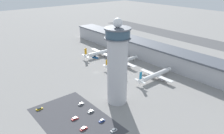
# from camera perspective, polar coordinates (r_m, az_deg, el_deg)

# --- Properties ---
(ground_plane) EXTENTS (1000.00, 1000.00, 0.00)m
(ground_plane) POSITION_cam_1_polar(r_m,az_deg,el_deg) (215.67, -4.18, -1.43)
(ground_plane) COLOR gray
(terminal_building) EXTENTS (248.56, 25.00, 18.27)m
(terminal_building) POSITION_cam_1_polar(r_m,az_deg,el_deg) (256.35, 8.61, 4.54)
(terminal_building) COLOR #B2B2B7
(terminal_building) RESTS_ON ground
(runway_strip) EXTENTS (372.84, 44.00, 0.01)m
(runway_strip) POSITION_cam_1_polar(r_m,az_deg,el_deg) (348.96, 21.28, 6.52)
(runway_strip) COLOR #515154
(runway_strip) RESTS_ON ground
(control_tower) EXTENTS (18.31, 18.31, 62.74)m
(control_tower) POSITION_cam_1_polar(r_m,az_deg,el_deg) (154.27, 1.40, 0.69)
(control_tower) COLOR #BCBCC1
(control_tower) RESTS_ON ground
(parking_lot_surface) EXTENTS (64.00, 40.00, 0.01)m
(parking_lot_surface) POSITION_cam_1_polar(r_m,az_deg,el_deg) (150.53, -9.86, -13.37)
(parking_lot_surface) COLOR #424247
(parking_lot_surface) RESTS_ON ground
(airplane_gate_alpha) EXTENTS (41.84, 45.79, 13.64)m
(airplane_gate_alpha) POSITION_cam_1_polar(r_m,az_deg,el_deg) (259.31, -2.77, 3.81)
(airplane_gate_alpha) COLOR white
(airplane_gate_alpha) RESTS_ON ground
(airplane_gate_bravo) EXTENTS (35.60, 44.16, 11.89)m
(airplane_gate_bravo) POSITION_cam_1_polar(r_m,az_deg,el_deg) (230.58, 2.67, 1.42)
(airplane_gate_bravo) COLOR white
(airplane_gate_bravo) RESTS_ON ground
(airplane_gate_charlie) EXTENTS (35.73, 43.08, 12.95)m
(airplane_gate_charlie) POSITION_cam_1_polar(r_m,az_deg,el_deg) (203.71, 11.30, -2.07)
(airplane_gate_charlie) COLOR white
(airplane_gate_charlie) RESTS_ON ground
(service_truck_catering) EXTENTS (3.70, 6.93, 2.79)m
(service_truck_catering) POSITION_cam_1_polar(r_m,az_deg,el_deg) (197.26, 3.06, -3.48)
(service_truck_catering) COLOR black
(service_truck_catering) RESTS_ON ground
(service_truck_fuel) EXTENTS (8.16, 3.77, 2.63)m
(service_truck_fuel) POSITION_cam_1_polar(r_m,az_deg,el_deg) (253.82, -4.45, 2.56)
(service_truck_fuel) COLOR black
(service_truck_fuel) RESTS_ON ground
(car_green_van) EXTENTS (1.73, 4.04, 1.46)m
(car_green_van) POSITION_cam_1_polar(r_m,az_deg,el_deg) (146.56, -2.69, -13.86)
(car_green_van) COLOR black
(car_green_van) RESTS_ON ground
(car_silver_sedan) EXTENTS (1.93, 4.83, 1.54)m
(car_silver_sedan) POSITION_cam_1_polar(r_m,az_deg,el_deg) (166.05, -18.45, -10.31)
(car_silver_sedan) COLOR black
(car_silver_sedan) RESTS_ON ground
(car_grey_coupe) EXTENTS (1.83, 4.21, 1.47)m
(car_grey_coupe) POSITION_cam_1_polar(r_m,az_deg,el_deg) (138.92, 0.48, -16.19)
(car_grey_coupe) COLOR black
(car_grey_coupe) RESTS_ON ground
(car_blue_compact) EXTENTS (1.82, 4.35, 1.59)m
(car_blue_compact) POSITION_cam_1_polar(r_m,az_deg,el_deg) (164.55, -8.08, -9.56)
(car_blue_compact) COLOR black
(car_blue_compact) RESTS_ON ground
(car_black_suv) EXTENTS (2.00, 4.58, 1.38)m
(car_black_suv) POSITION_cam_1_polar(r_m,az_deg,el_deg) (155.69, -5.55, -11.52)
(car_black_suv) COLOR black
(car_black_suv) RESTS_ON ground
(car_white_wagon) EXTENTS (1.96, 4.84, 1.37)m
(car_white_wagon) POSITION_cam_1_polar(r_m,az_deg,el_deg) (141.25, -7.41, -15.68)
(car_white_wagon) COLOR black
(car_white_wagon) RESTS_ON ground
(car_maroon_suv) EXTENTS (1.94, 4.70, 1.41)m
(car_maroon_suv) POSITION_cam_1_polar(r_m,az_deg,el_deg) (150.37, -9.69, -13.15)
(car_maroon_suv) COLOR black
(car_maroon_suv) RESTS_ON ground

